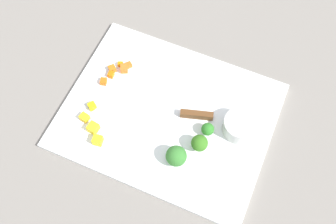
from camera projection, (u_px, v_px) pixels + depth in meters
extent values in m
plane|color=gray|center=(168.00, 116.00, 0.90)|extent=(4.00, 4.00, 0.00)
cube|color=white|center=(168.00, 115.00, 0.89)|extent=(0.45, 0.36, 0.01)
cylinder|color=#BBBCB7|center=(240.00, 126.00, 0.85)|extent=(0.07, 0.07, 0.04)
cube|color=silver|center=(115.00, 108.00, 0.89)|extent=(0.14, 0.06, 0.00)
cube|color=brown|center=(197.00, 115.00, 0.88)|extent=(0.07, 0.03, 0.02)
cube|color=orange|center=(112.00, 69.00, 0.93)|extent=(0.02, 0.02, 0.01)
cube|color=orange|center=(120.00, 64.00, 0.94)|extent=(0.01, 0.01, 0.01)
cube|color=orange|center=(129.00, 65.00, 0.94)|extent=(0.02, 0.02, 0.01)
cube|color=orange|center=(104.00, 81.00, 0.92)|extent=(0.02, 0.02, 0.01)
cube|color=orange|center=(111.00, 75.00, 0.92)|extent=(0.01, 0.02, 0.01)
cube|color=orange|center=(124.00, 69.00, 0.93)|extent=(0.02, 0.02, 0.02)
cube|color=yellow|center=(85.00, 117.00, 0.87)|extent=(0.02, 0.02, 0.01)
cube|color=yellow|center=(98.00, 140.00, 0.85)|extent=(0.02, 0.02, 0.02)
cube|color=yellow|center=(93.00, 128.00, 0.86)|extent=(0.02, 0.02, 0.02)
cube|color=yellow|center=(92.00, 106.00, 0.89)|extent=(0.02, 0.02, 0.02)
cylinder|color=#80C154|center=(199.00, 146.00, 0.84)|extent=(0.01, 0.01, 0.02)
sphere|color=#36731F|center=(200.00, 143.00, 0.83)|extent=(0.04, 0.04, 0.04)
cylinder|color=#80B66C|center=(176.00, 159.00, 0.83)|extent=(0.02, 0.02, 0.01)
sphere|color=#35782E|center=(176.00, 156.00, 0.82)|extent=(0.04, 0.04, 0.04)
cylinder|color=#8EAB54|center=(207.00, 132.00, 0.86)|extent=(0.01, 0.01, 0.01)
sphere|color=#2D7827|center=(208.00, 129.00, 0.85)|extent=(0.03, 0.03, 0.03)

